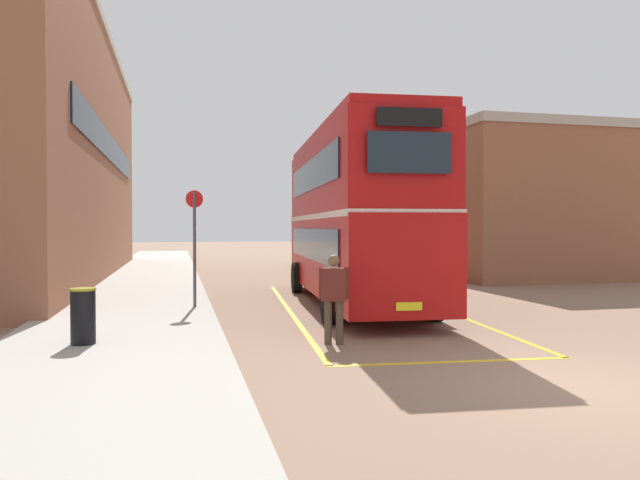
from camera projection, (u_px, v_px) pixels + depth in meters
ground_plane at (326, 285)px, 22.05m from camera, size 135.60×135.60×0.00m
sidewalk_left at (147, 282)px, 22.87m from camera, size 4.00×57.60×0.14m
brick_building_left at (40, 154)px, 24.43m from camera, size 5.58×25.31×10.34m
depot_building_right at (500, 206)px, 28.56m from camera, size 8.65×12.27×6.40m
double_decker_bus at (353, 215)px, 16.63m from camera, size 3.35×10.61×4.75m
single_deck_bus at (343, 237)px, 31.44m from camera, size 3.40×9.57×3.02m
pedestrian_boarding at (334, 293)px, 10.95m from camera, size 0.54×0.35×1.66m
litter_bin at (83, 316)px, 10.28m from camera, size 0.44×0.44×0.97m
bus_stop_sign at (195, 237)px, 15.09m from camera, size 0.44×0.12×2.96m
bay_marking_yellow at (372, 314)px, 14.80m from camera, size 5.13×12.78×0.01m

